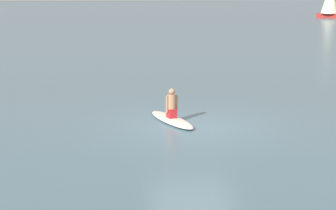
# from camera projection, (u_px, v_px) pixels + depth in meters

# --- Properties ---
(ground_plane) EXTENTS (400.00, 400.00, 0.00)m
(ground_plane) POSITION_uv_depth(u_px,v_px,m) (193.00, 127.00, 16.95)
(ground_plane) COLOR slate
(surfboard) EXTENTS (2.79, 1.17, 0.13)m
(surfboard) POSITION_uv_depth(u_px,v_px,m) (172.00, 120.00, 17.60)
(surfboard) COLOR silver
(surfboard) RESTS_ON ground
(person_paddler) EXTENTS (0.34, 0.40, 0.91)m
(person_paddler) POSITION_uv_depth(u_px,v_px,m) (172.00, 105.00, 17.51)
(person_paddler) COLOR #A51E23
(person_paddler) RESTS_ON surfboard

